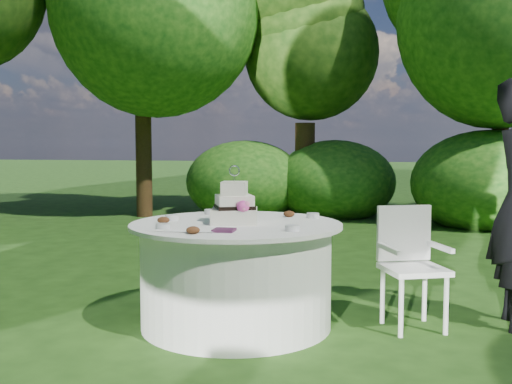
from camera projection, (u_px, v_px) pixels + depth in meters
ground at (236, 325)px, 4.46m from camera, size 80.00×80.00×0.00m
napkins at (224, 230)px, 3.97m from camera, size 0.14×0.14×0.02m
feather_plume at (179, 231)px, 3.95m from camera, size 0.48×0.07×0.01m
table at (236, 274)px, 4.43m from camera, size 1.56×1.56×0.77m
cake at (235, 208)px, 4.38m from camera, size 0.39×0.39×0.43m
chair at (410, 257)px, 4.41m from camera, size 0.54×0.54×0.89m
votives at (230, 219)px, 4.44m from camera, size 1.14×1.01×0.04m
petal_cups at (218, 221)px, 4.32m from camera, size 0.94×1.10×0.05m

